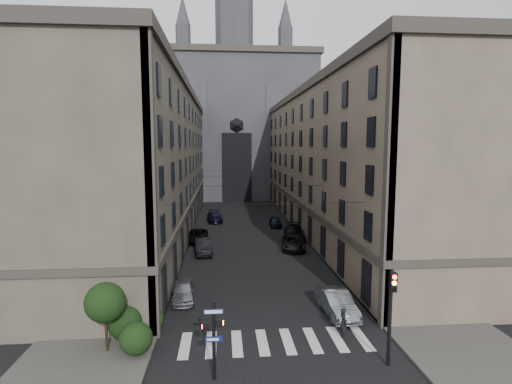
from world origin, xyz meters
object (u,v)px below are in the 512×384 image
object	(u,v)px
car_left_midnear	(203,246)
pedestrian	(343,323)
car_right_midfar	(294,232)
car_right_far	(276,222)
traffic_light_right	(391,306)
car_right_midnear	(293,242)
car_left_far	(215,217)
car_right_near	(337,303)
pedestrian_signal_left	(214,334)
car_left_near	(183,291)
car_left_midfar	(196,236)
gothic_tower	(235,118)

from	to	relation	value
car_left_midnear	pedestrian	xyz separation A→B (m)	(9.23, -19.61, 0.13)
pedestrian	car_right_midfar	bearing A→B (deg)	-8.89
car_right_midfar	car_right_far	xyz separation A→B (m)	(-1.28, 7.75, -0.15)
traffic_light_right	car_right_far	bearing A→B (deg)	91.71
traffic_light_right	car_right_midnear	distance (m)	24.04
car_left_midnear	car_right_midnear	xyz separation A→B (m)	(9.90, 1.09, -0.05)
car_left_far	car_right_near	size ratio (longest dim) A/B	1.05
pedestrian_signal_left	car_right_near	xyz separation A→B (m)	(8.22, 6.97, -1.51)
pedestrian	traffic_light_right	bearing A→B (deg)	-160.73
car_left_near	car_right_far	xyz separation A→B (m)	(10.51, 26.45, -0.02)
car_left_midfar	car_right_far	xyz separation A→B (m)	(10.71, 8.09, -0.04)
car_left_midnear	car_right_midfar	world-z (taller)	car_right_midfar
car_right_midfar	pedestrian	world-z (taller)	pedestrian
traffic_light_right	car_left_far	world-z (taller)	traffic_light_right
car_right_near	car_right_far	size ratio (longest dim) A/B	1.23
car_left_far	pedestrian	xyz separation A→B (m)	(8.34, -37.61, 0.18)
car_left_near	car_right_far	world-z (taller)	car_left_near
traffic_light_right	car_right_midfar	size ratio (longest dim) A/B	0.91
car_right_far	car_right_midfar	bearing A→B (deg)	-78.54
gothic_tower	car_left_midfar	xyz separation A→B (m)	(-6.20, -44.69, -17.07)
car_left_midfar	car_right_far	bearing A→B (deg)	40.66
car_left_midnear	car_right_near	xyz separation A→B (m)	(9.79, -16.26, 0.01)
car_left_midnear	car_right_midnear	distance (m)	9.96
car_left_midfar	car_right_midnear	size ratio (longest dim) A/B	0.96
car_left_midfar	car_left_far	world-z (taller)	car_left_far
gothic_tower	car_left_midfar	bearing A→B (deg)	-97.90
gothic_tower	car_right_midfar	world-z (taller)	gothic_tower
traffic_light_right	car_left_near	size ratio (longest dim) A/B	1.26
car_right_far	car_left_midfar	bearing A→B (deg)	-140.85
pedestrian_signal_left	car_left_far	bearing A→B (deg)	90.95
car_left_far	car_right_midfar	size ratio (longest dim) A/B	0.91
traffic_light_right	car_right_near	distance (m)	7.06
pedestrian_signal_left	car_right_far	bearing A→B (deg)	77.71
car_right_near	car_right_midnear	distance (m)	17.34
car_right_far	car_left_far	bearing A→B (deg)	155.43
pedestrian_signal_left	pedestrian	world-z (taller)	pedestrian_signal_left
car_right_midnear	pedestrian	world-z (taller)	pedestrian
car_right_midfar	traffic_light_right	bearing A→B (deg)	-84.85
car_right_midfar	pedestrian	size ratio (longest dim) A/B	3.07
traffic_light_right	car_right_midnear	bearing A→B (deg)	91.88
pedestrian_signal_left	car_left_midfar	bearing A→B (deg)	95.33
gothic_tower	car_right_midnear	xyz separation A→B (m)	(4.82, -49.14, -17.05)
car_right_midnear	pedestrian	size ratio (longest dim) A/B	2.91
car_left_midnear	car_right_near	world-z (taller)	car_right_near
car_left_near	car_right_midnear	world-z (taller)	car_right_midnear
car_left_midnear	pedestrian	world-z (taller)	pedestrian
car_left_far	traffic_light_right	bearing A→B (deg)	-82.24
car_left_far	car_left_midfar	bearing A→B (deg)	-104.86
car_right_near	car_right_far	world-z (taller)	car_right_near
pedestrian_signal_left	car_left_midnear	distance (m)	23.33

